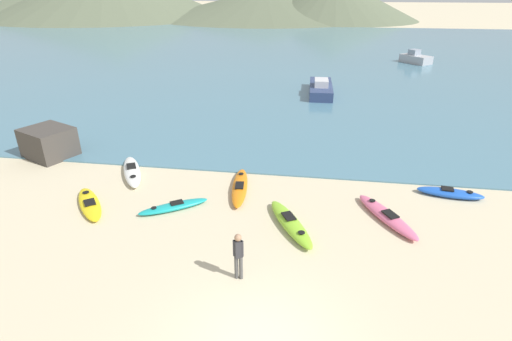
# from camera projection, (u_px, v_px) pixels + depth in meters

# --- Properties ---
(bay_water) EXTENTS (160.00, 70.00, 0.06)m
(bay_water) POSITION_uv_depth(u_px,v_px,m) (310.00, 54.00, 49.79)
(bay_water) COLOR teal
(bay_water) RESTS_ON ground_plane
(far_hill_left) EXTENTS (64.10, 64.10, 7.56)m
(far_hill_left) POSITION_uv_depth(u_px,v_px,m) (64.00, 0.00, 110.94)
(far_hill_left) COLOR #5B664C
(far_hill_left) RESTS_ON ground_plane
(far_hill_midright) EXTENTS (58.21, 58.21, 6.89)m
(far_hill_midright) POSITION_uv_depth(u_px,v_px,m) (265.00, 3.00, 101.91)
(far_hill_midright) COLOR #5B664C
(far_hill_midright) RESTS_ON ground_plane
(kayak_on_sand_0) EXTENTS (2.18, 3.32, 0.41)m
(kayak_on_sand_0) POSITION_uv_depth(u_px,v_px,m) (290.00, 223.00, 14.58)
(kayak_on_sand_0) COLOR #8CCC2D
(kayak_on_sand_0) RESTS_ON ground_plane
(kayak_on_sand_1) EXTENTS (2.63, 2.02, 0.30)m
(kayak_on_sand_1) POSITION_uv_depth(u_px,v_px,m) (174.00, 206.00, 15.77)
(kayak_on_sand_1) COLOR teal
(kayak_on_sand_1) RESTS_ON ground_plane
(kayak_on_sand_2) EXTENTS (2.44, 2.83, 0.29)m
(kayak_on_sand_2) POSITION_uv_depth(u_px,v_px,m) (90.00, 204.00, 15.97)
(kayak_on_sand_2) COLOR yellow
(kayak_on_sand_2) RESTS_ON ground_plane
(kayak_on_sand_3) EXTENTS (2.70, 1.09, 0.37)m
(kayak_on_sand_3) POSITION_uv_depth(u_px,v_px,m) (450.00, 193.00, 16.71)
(kayak_on_sand_3) COLOR blue
(kayak_on_sand_3) RESTS_ON ground_plane
(kayak_on_sand_4) EXTENTS (2.27, 3.34, 0.38)m
(kayak_on_sand_4) POSITION_uv_depth(u_px,v_px,m) (387.00, 216.00, 15.05)
(kayak_on_sand_4) COLOR #E5668C
(kayak_on_sand_4) RESTS_ON ground_plane
(kayak_on_sand_5) EXTENTS (2.32, 3.43, 0.40)m
(kayak_on_sand_5) POSITION_uv_depth(u_px,v_px,m) (132.00, 171.00, 18.61)
(kayak_on_sand_5) COLOR white
(kayak_on_sand_5) RESTS_ON ground_plane
(kayak_on_sand_6) EXTENTS (1.08, 3.61, 0.35)m
(kayak_on_sand_6) POSITION_uv_depth(u_px,v_px,m) (240.00, 187.00, 17.23)
(kayak_on_sand_6) COLOR orange
(kayak_on_sand_6) RESTS_ON ground_plane
(person_near_foreground) EXTENTS (0.32, 0.27, 1.59)m
(person_near_foreground) POSITION_uv_depth(u_px,v_px,m) (238.00, 254.00, 11.76)
(person_near_foreground) COLOR #4C4C4C
(person_near_foreground) RESTS_ON ground_plane
(moored_boat_0) EXTENTS (1.86, 5.65, 1.26)m
(moored_boat_0) POSITION_uv_depth(u_px,v_px,m) (321.00, 88.00, 31.86)
(moored_boat_0) COLOR navy
(moored_boat_0) RESTS_ON bay_water
(moored_boat_1) EXTENTS (3.39, 3.56, 1.42)m
(moored_boat_1) POSITION_uv_depth(u_px,v_px,m) (416.00, 58.00, 44.13)
(moored_boat_1) COLOR #B2B2B7
(moored_boat_1) RESTS_ON bay_water
(shoreline_rock) EXTENTS (2.90, 2.73, 1.50)m
(shoreline_rock) POSITION_uv_depth(u_px,v_px,m) (49.00, 143.00, 20.36)
(shoreline_rock) COLOR #423D38
(shoreline_rock) RESTS_ON ground_plane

